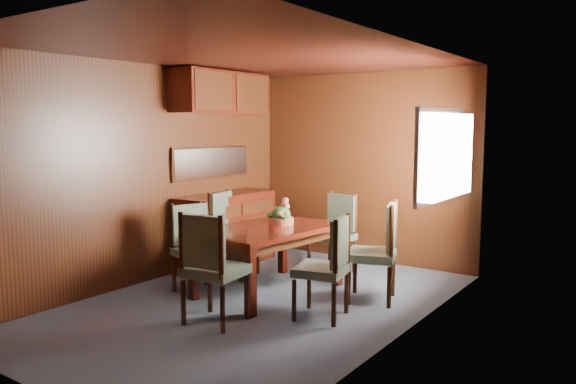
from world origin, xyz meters
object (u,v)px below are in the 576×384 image
Objects in this scene: dining_table at (269,236)px; flower_centerpiece at (281,212)px; chair_right_near at (329,261)px; chair_head at (210,262)px; chair_left_near at (195,243)px; sideboard at (226,230)px.

flower_centerpiece is at bearing 86.00° from dining_table.
chair_head reaches higher than chair_right_near.
sideboard is at bearing -139.15° from chair_left_near.
sideboard is at bearing 52.57° from chair_right_near.
sideboard is 1.27m from flower_centerpiece.
flower_centerpiece is at bearing -20.05° from sideboard.
flower_centerpiece is at bearing 47.14° from chair_right_near.
dining_table is 5.49× the size of flower_centerpiece.
dining_table is at bearing -28.34° from sideboard.
chair_right_near is (0.93, -0.34, -0.07)m from dining_table.
chair_right_near reaches higher than sideboard.
chair_left_near is at bearing -66.10° from sideboard.
chair_right_near is at bearing 109.40° from chair_left_near.
dining_table is at bearing 57.26° from chair_right_near.
chair_head is (0.84, -0.67, 0.04)m from chair_left_near.
chair_left_near is at bearing 134.60° from chair_head.
chair_left_near is 0.96m from flower_centerpiece.
chair_left_near reaches higher than dining_table.
dining_table is at bearing 92.22° from chair_head.
sideboard is 1.39× the size of chair_head.
chair_left_near is at bearing 79.70° from chair_right_near.
flower_centerpiece is (-0.90, 0.52, 0.30)m from chair_right_near.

